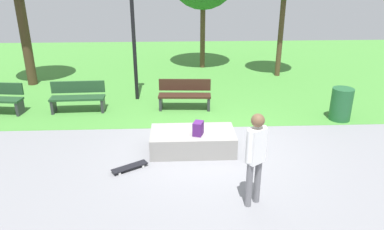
# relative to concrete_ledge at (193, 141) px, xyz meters

# --- Properties ---
(ground_plane) EXTENTS (28.00, 28.00, 0.00)m
(ground_plane) POSITION_rel_concrete_ledge_xyz_m (0.40, 0.06, -0.25)
(ground_plane) COLOR gray
(grass_lawn) EXTENTS (26.60, 12.72, 0.01)m
(grass_lawn) POSITION_rel_concrete_ledge_xyz_m (0.40, 7.70, -0.24)
(grass_lawn) COLOR #478C38
(grass_lawn) RESTS_ON ground_plane
(concrete_ledge) EXTENTS (1.99, 1.07, 0.49)m
(concrete_ledge) POSITION_rel_concrete_ledge_xyz_m (0.00, 0.00, 0.00)
(concrete_ledge) COLOR gray
(concrete_ledge) RESTS_ON ground_plane
(backpack_on_ledge) EXTENTS (0.28, 0.33, 0.32)m
(backpack_on_ledge) POSITION_rel_concrete_ledge_xyz_m (0.12, -0.18, 0.41)
(backpack_on_ledge) COLOR #4C1E66
(backpack_on_ledge) RESTS_ON concrete_ledge
(skater_performing_trick) EXTENTS (0.38, 0.35, 1.80)m
(skater_performing_trick) POSITION_rel_concrete_ledge_xyz_m (1.00, -2.19, 0.81)
(skater_performing_trick) COLOR slate
(skater_performing_trick) RESTS_ON ground_plane
(skateboard_by_ledge) EXTENTS (0.78, 0.60, 0.08)m
(skateboard_by_ledge) POSITION_rel_concrete_ledge_xyz_m (-1.41, -0.84, -0.18)
(skateboard_by_ledge) COLOR black
(skateboard_by_ledge) RESTS_ON ground_plane
(park_bench_far_right) EXTENTS (1.62, 0.56, 0.91)m
(park_bench_far_right) POSITION_rel_concrete_ledge_xyz_m (-0.11, 2.82, 0.23)
(park_bench_far_right) COLOR #331E14
(park_bench_far_right) RESTS_ON ground_plane
(park_bench_far_left) EXTENTS (1.62, 0.52, 0.91)m
(park_bench_far_left) POSITION_rel_concrete_ledge_xyz_m (-3.35, 2.75, 0.23)
(park_bench_far_left) COLOR #1E4223
(park_bench_far_left) RESTS_ON ground_plane
(lamp_post) EXTENTS (0.28, 0.28, 4.54)m
(lamp_post) POSITION_rel_concrete_ledge_xyz_m (-1.68, 3.81, 2.49)
(lamp_post) COLOR black
(lamp_post) RESTS_ON ground_plane
(trash_bin) EXTENTS (0.59, 0.59, 0.94)m
(trash_bin) POSITION_rel_concrete_ledge_xyz_m (4.33, 1.74, 0.22)
(trash_bin) COLOR #1E592D
(trash_bin) RESTS_ON ground_plane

